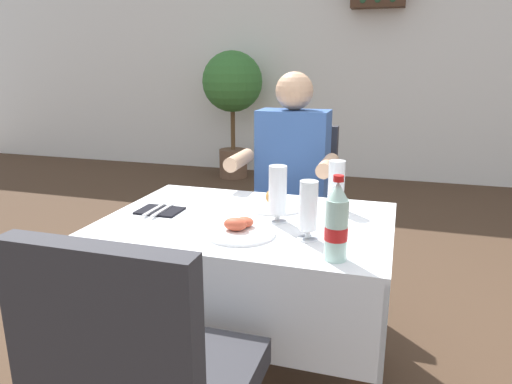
# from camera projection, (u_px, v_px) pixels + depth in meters

# --- Properties ---
(back_wall) EXTENTS (11.00, 0.12, 3.00)m
(back_wall) POSITION_uv_depth(u_px,v_px,m) (360.00, 45.00, 5.25)
(back_wall) COLOR white
(back_wall) RESTS_ON ground
(main_dining_table) EXTENTS (1.08, 0.77, 0.72)m
(main_dining_table) POSITION_uv_depth(u_px,v_px,m) (248.00, 261.00, 1.85)
(main_dining_table) COLOR white
(main_dining_table) RESTS_ON ground
(chair_far_diner_seat) EXTENTS (0.44, 0.50, 0.97)m
(chair_far_diner_seat) POSITION_uv_depth(u_px,v_px,m) (293.00, 205.00, 2.56)
(chair_far_diner_seat) COLOR #2D2D33
(chair_far_diner_seat) RESTS_ON ground
(chair_near_camera_side) EXTENTS (0.44, 0.50, 0.97)m
(chair_near_camera_side) POSITION_uv_depth(u_px,v_px,m) (148.00, 383.00, 1.13)
(chair_near_camera_side) COLOR #2D2D33
(chair_near_camera_side) RESTS_ON ground
(seated_diner_far) EXTENTS (0.50, 0.46, 1.26)m
(seated_diner_far) POSITION_uv_depth(u_px,v_px,m) (290.00, 182.00, 2.41)
(seated_diner_far) COLOR #282D42
(seated_diner_far) RESTS_ON ground
(plate_near_camera) EXTENTS (0.25, 0.25, 0.06)m
(plate_near_camera) POSITION_uv_depth(u_px,v_px,m) (239.00, 230.00, 1.64)
(plate_near_camera) COLOR white
(plate_near_camera) RESTS_ON main_dining_table
(plate_far_diner) EXTENTS (0.25, 0.25, 0.07)m
(plate_far_diner) POSITION_uv_depth(u_px,v_px,m) (274.00, 203.00, 1.95)
(plate_far_diner) COLOR white
(plate_far_diner) RESTS_ON main_dining_table
(beer_glass_left) EXTENTS (0.07, 0.07, 0.20)m
(beer_glass_left) POSITION_uv_depth(u_px,v_px,m) (308.00, 210.00, 1.56)
(beer_glass_left) COLOR white
(beer_glass_left) RESTS_ON main_dining_table
(beer_glass_middle) EXTENTS (0.07, 0.07, 0.21)m
(beer_glass_middle) POSITION_uv_depth(u_px,v_px,m) (278.00, 194.00, 1.74)
(beer_glass_middle) COLOR white
(beer_glass_middle) RESTS_ON main_dining_table
(beer_glass_right) EXTENTS (0.07, 0.07, 0.20)m
(beer_glass_right) POSITION_uv_depth(u_px,v_px,m) (336.00, 185.00, 1.89)
(beer_glass_right) COLOR white
(beer_glass_right) RESTS_ON main_dining_table
(cola_bottle_primary) EXTENTS (0.07, 0.07, 0.26)m
(cola_bottle_primary) POSITION_uv_depth(u_px,v_px,m) (336.00, 224.00, 1.39)
(cola_bottle_primary) COLOR silver
(cola_bottle_primary) RESTS_ON main_dining_table
(napkin_cutlery_set) EXTENTS (0.17, 0.19, 0.01)m
(napkin_cutlery_set) POSITION_uv_depth(u_px,v_px,m) (160.00, 210.00, 1.88)
(napkin_cutlery_set) COLOR black
(napkin_cutlery_set) RESTS_ON main_dining_table
(potted_plant_corner) EXTENTS (0.68, 0.68, 1.44)m
(potted_plant_corner) POSITION_uv_depth(u_px,v_px,m) (232.00, 90.00, 5.33)
(potted_plant_corner) COLOR brown
(potted_plant_corner) RESTS_ON ground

